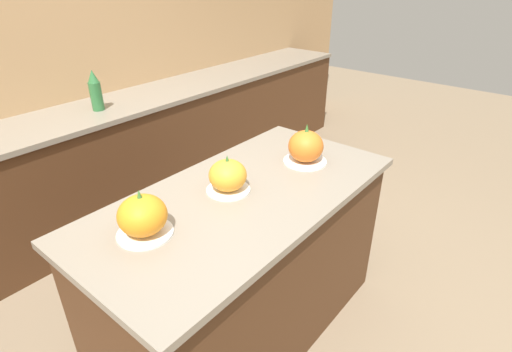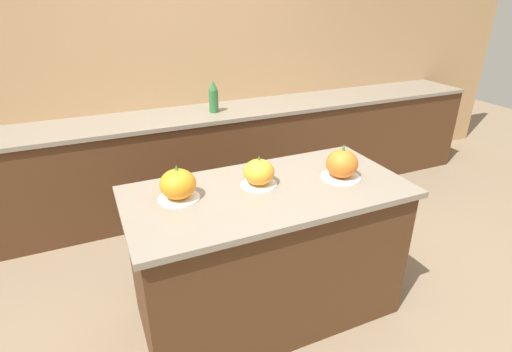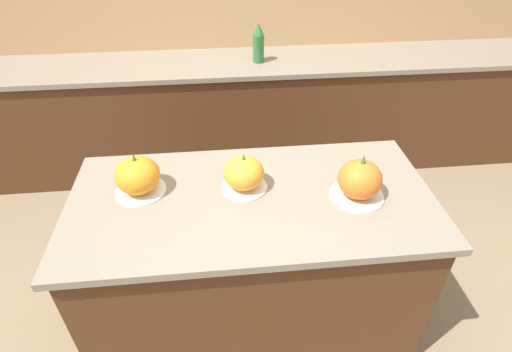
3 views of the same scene
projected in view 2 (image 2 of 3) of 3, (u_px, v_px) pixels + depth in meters
ground_plane at (267, 309)px, 2.61m from camera, size 12.00×12.00×0.00m
wall_back at (180, 68)px, 3.65m from camera, size 8.00×0.06×2.50m
kitchen_island at (268, 254)px, 2.42m from camera, size 1.60×0.78×0.88m
back_counter at (195, 161)px, 3.72m from camera, size 6.00×0.60×0.90m
pumpkin_cake_left at (178, 185)px, 2.10m from camera, size 0.22×0.22×0.20m
pumpkin_cake_center at (259, 173)px, 2.25m from camera, size 0.21×0.21×0.18m
pumpkin_cake_right at (342, 164)px, 2.34m from camera, size 0.23×0.23×0.22m
bottle_tall at (214, 97)px, 3.52m from camera, size 0.08×0.08×0.28m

